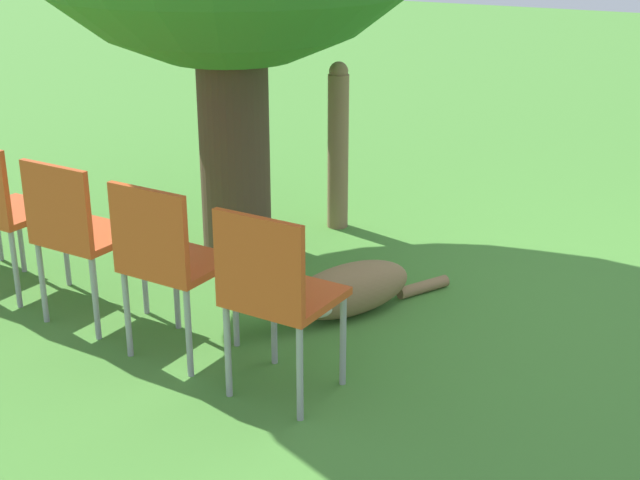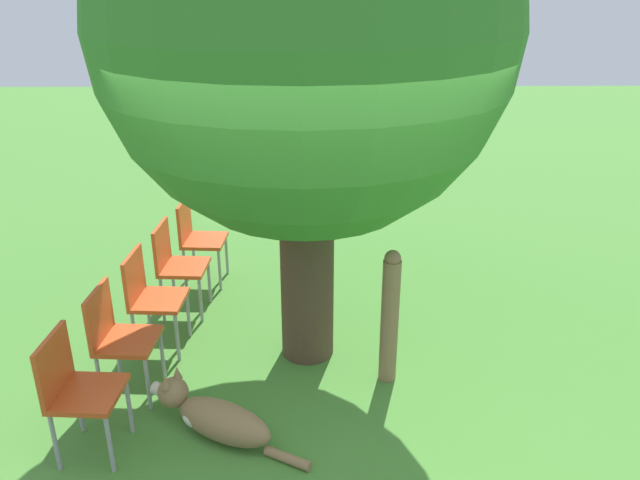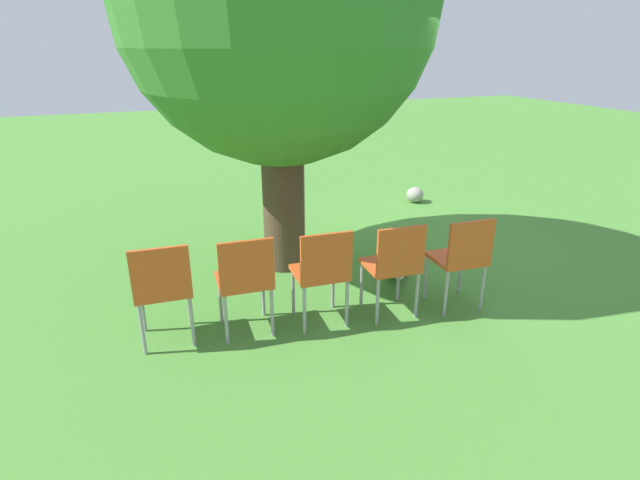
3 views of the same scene
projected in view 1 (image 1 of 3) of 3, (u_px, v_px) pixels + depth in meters
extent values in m
plane|color=#478433|center=(390.00, 271.00, 5.37)|extent=(30.00, 30.00, 0.00)
cylinder|color=#4C3828|center=(233.00, 106.00, 5.45)|extent=(0.44, 0.44, 1.83)
ellipsoid|color=olive|center=(350.00, 289.00, 4.77)|extent=(0.79, 0.60, 0.29)
ellipsoid|color=silver|center=(318.00, 301.00, 4.66)|extent=(0.34, 0.33, 0.17)
sphere|color=olive|center=(280.00, 292.00, 4.51)|extent=(0.30, 0.30, 0.22)
cylinder|color=silver|center=(258.00, 300.00, 4.45)|extent=(0.13, 0.13, 0.09)
cone|color=olive|center=(286.00, 271.00, 4.41)|extent=(0.07, 0.07, 0.10)
cone|color=olive|center=(273.00, 263.00, 4.51)|extent=(0.07, 0.07, 0.10)
cylinder|color=olive|center=(423.00, 287.00, 5.07)|extent=(0.33, 0.22, 0.07)
cylinder|color=#846647|center=(338.00, 153.00, 5.95)|extent=(0.14, 0.14, 1.04)
sphere|color=#846647|center=(339.00, 71.00, 5.75)|extent=(0.13, 0.13, 0.13)
cube|color=#D14C1E|center=(285.00, 296.00, 3.90)|extent=(0.45, 0.46, 0.04)
cube|color=#D14C1E|center=(258.00, 264.00, 3.67)|extent=(0.06, 0.44, 0.41)
cylinder|color=#99999E|center=(274.00, 321.00, 4.22)|extent=(0.03, 0.03, 0.45)
cylinder|color=#99999E|center=(343.00, 340.00, 4.03)|extent=(0.03, 0.03, 0.45)
cylinder|color=#99999E|center=(228.00, 351.00, 3.93)|extent=(0.03, 0.03, 0.45)
cylinder|color=#99999E|center=(300.00, 373.00, 3.75)|extent=(0.03, 0.03, 0.45)
cube|color=#D14C1E|center=(179.00, 263.00, 4.26)|extent=(0.45, 0.46, 0.04)
cube|color=#D14C1E|center=(149.00, 232.00, 4.02)|extent=(0.06, 0.44, 0.41)
cylinder|color=#99999E|center=(176.00, 288.00, 4.58)|extent=(0.03, 0.03, 0.45)
cylinder|color=#99999E|center=(235.00, 305.00, 4.39)|extent=(0.03, 0.03, 0.45)
cylinder|color=#99999E|center=(127.00, 314.00, 4.29)|extent=(0.03, 0.03, 0.45)
cylinder|color=#99999E|center=(189.00, 333.00, 4.11)|extent=(0.03, 0.03, 0.45)
cube|color=#D14C1E|center=(90.00, 236.00, 4.61)|extent=(0.45, 0.46, 0.04)
cube|color=#D14C1E|center=(57.00, 205.00, 4.38)|extent=(0.06, 0.44, 0.41)
cylinder|color=#99999E|center=(93.00, 261.00, 4.94)|extent=(0.03, 0.03, 0.45)
cylinder|color=#99999E|center=(144.00, 275.00, 4.75)|extent=(0.03, 0.03, 0.45)
cylinder|color=#99999E|center=(42.00, 283.00, 4.65)|extent=(0.03, 0.03, 0.45)
cylinder|color=#99999E|center=(95.00, 298.00, 4.46)|extent=(0.03, 0.03, 0.45)
cube|color=#D14C1E|center=(13.00, 212.00, 4.97)|extent=(0.45, 0.46, 0.04)
cylinder|color=#99999E|center=(20.00, 237.00, 5.29)|extent=(0.03, 0.03, 0.45)
cylinder|color=#99999E|center=(66.00, 249.00, 5.11)|extent=(0.03, 0.03, 0.45)
cylinder|color=#99999E|center=(16.00, 269.00, 4.82)|extent=(0.03, 0.03, 0.45)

